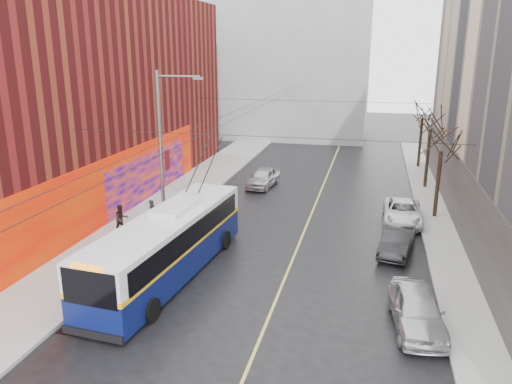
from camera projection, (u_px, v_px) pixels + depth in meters
ground at (216, 340)px, 17.89m from camera, size 140.00×140.00×0.00m
sidewalk_left at (152, 217)px, 30.87m from camera, size 4.00×60.00×0.15m
sidewalk_right at (442, 240)px, 27.09m from camera, size 2.00×60.00×0.15m
lane_line at (309, 219)px, 30.65m from camera, size 0.12×50.00×0.01m
building_left at (46, 98)px, 32.61m from camera, size 12.11×36.00×14.00m
building_far at (283, 58)px, 58.81m from camera, size 20.50×12.10×18.00m
streetlight_pole at (163, 148)px, 27.27m from camera, size 2.65×0.60×9.00m
catenary_wires at (248, 114)px, 30.54m from camera, size 18.00×60.00×0.22m
tree_near at (442, 138)px, 29.48m from camera, size 3.20×3.20×6.40m
tree_mid at (431, 118)px, 35.95m from camera, size 3.20×3.20×6.68m
tree_far at (423, 109)px, 42.52m from camera, size 3.20×3.20×6.57m
puddle at (106, 312)px, 19.76m from camera, size 2.13×3.63×0.01m
pigeons_flying at (219, 109)px, 26.64m from camera, size 5.12×3.66×2.19m
trolleybus at (168, 244)px, 22.59m from camera, size 3.48×11.91×5.58m
parked_car_a at (417, 309)px, 18.53m from camera, size 2.23×4.53×1.49m
parked_car_b at (397, 241)px, 25.39m from camera, size 2.06×4.19×1.32m
parked_car_c at (402, 212)px, 29.86m from camera, size 2.21×4.77×1.33m
following_car at (263, 178)px, 37.72m from camera, size 2.17×4.33×1.41m
pedestrian_a at (153, 213)px, 28.68m from camera, size 0.49×0.65×1.61m
pedestrian_b at (121, 219)px, 27.70m from camera, size 0.98×1.01×1.65m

